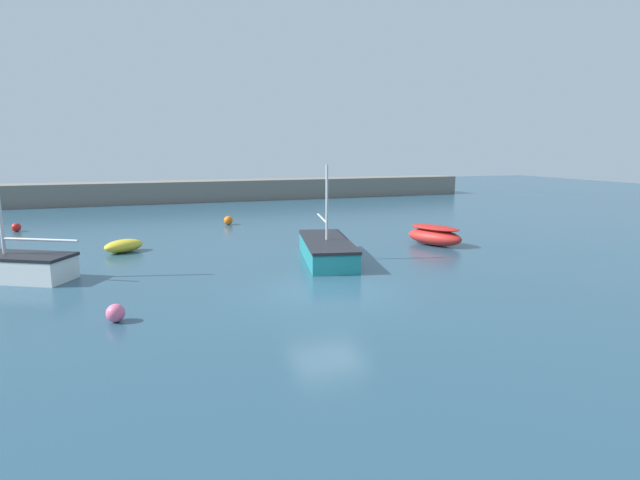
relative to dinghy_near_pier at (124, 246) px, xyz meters
The scene contains 9 objects.
ground_plane 11.58m from the dinghy_near_pier, 54.36° to the right, with size 120.00×120.00×0.20m, color #284C60.
harbor_breakwater 23.88m from the dinghy_near_pier, 73.60° to the left, with size 52.06×3.25×1.88m, color slate.
dinghy_near_pier is the anchor object (origin of this frame).
sailboat_twin_hulled 9.67m from the dinghy_near_pier, 29.61° to the right, with size 3.04×5.91×4.13m.
sailboat_tall_mast 5.52m from the dinghy_near_pier, 135.48° to the right, with size 5.25×3.82×5.86m.
rowboat_with_red_cover 15.11m from the dinghy_near_pier, 12.70° to the right, with size 2.48×3.28×1.00m.
mooring_buoy_orange 9.26m from the dinghy_near_pier, 49.33° to the left, with size 0.57×0.57×0.57m, color orange.
mooring_buoy_red 10.44m from the dinghy_near_pier, 126.05° to the left, with size 0.51×0.51×0.51m, color red.
mooring_buoy_pink 10.22m from the dinghy_near_pier, 89.47° to the right, with size 0.52×0.52×0.52m, color #EA668C.
Camera 1 is at (-5.69, -15.33, 4.78)m, focal length 28.00 mm.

